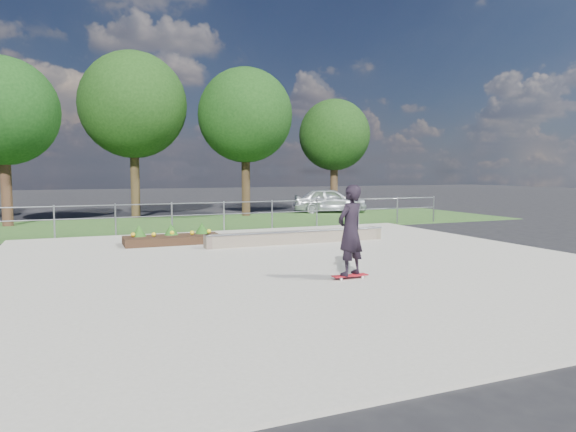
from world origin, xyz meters
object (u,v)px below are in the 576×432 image
Objects in this scene: skateboarder at (350,230)px; grind_ledge at (297,237)px; parked_car at (330,200)px; planter_bed at (172,238)px.

grind_ledge is at bearing 78.11° from skateboarder.
skateboarder is at bearing -101.89° from grind_ledge.
skateboarder reaches higher than grind_ledge.
skateboarder is 0.49× the size of parked_car.
parked_car is (10.58, 9.60, 0.46)m from planter_bed.
grind_ledge is at bearing -22.20° from planter_bed.
parked_car is at bearing 58.21° from grind_ledge.
skateboarder is at bearing 173.22° from parked_car.
skateboarder reaches higher than parked_car.
grind_ledge is 2.00× the size of planter_bed.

